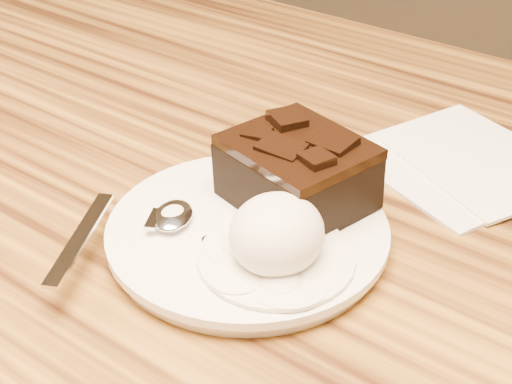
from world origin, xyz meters
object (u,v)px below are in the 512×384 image
Objects in this scene: ice_cream_scoop at (277,234)px; spoon at (173,217)px; napkin at (460,160)px; brownie at (297,176)px; plate at (248,235)px.

ice_cream_scoop is 0.41× the size of spoon.
ice_cream_scoop is 0.43× the size of napkin.
brownie is 0.17m from napkin.
ice_cream_scoop reaches higher than brownie.
spoon is at bearing -173.69° from ice_cream_scoop.
brownie is at bearing 113.90° from ice_cream_scoop.
ice_cream_scoop is at bearing -26.72° from plate.
plate is 2.11× the size of brownie.
brownie is 0.63× the size of napkin.
napkin is at bearing 67.00° from brownie.
spoon is (-0.08, -0.01, -0.02)m from ice_cream_scoop.
brownie is at bearing 77.74° from plate.
plate reaches higher than napkin.
napkin is at bearing 35.19° from spoon.
plate is at bearing -110.60° from napkin.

